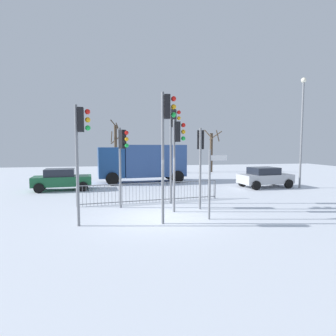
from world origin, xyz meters
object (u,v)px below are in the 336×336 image
traffic_light_mid_right (122,149)px  delivery_truck (143,161)px  traffic_light_rear_right (166,128)px  car_silver_mid (265,177)px  bare_tree_left (212,150)px  traffic_light_rear_left (173,134)px  direction_sign_post (211,180)px  traffic_light_mid_left (201,150)px  street_lamp (302,122)px  bare_tree_centre (116,147)px  traffic_light_foreground_left (81,138)px  traffic_light_foreground_right (177,145)px  car_green_trailing (62,179)px

traffic_light_mid_right → delivery_truck: size_ratio=0.54×
traffic_light_rear_right → car_silver_mid: traffic_light_rear_right is taller
bare_tree_left → traffic_light_rear_left: bearing=-115.8°
traffic_light_rear_right → car_silver_mid: bearing=135.7°
direction_sign_post → bare_tree_left: bare_tree_left is taller
traffic_light_mid_left → delivery_truck: traffic_light_mid_left is taller
traffic_light_rear_left → street_lamp: size_ratio=0.64×
bare_tree_left → bare_tree_centre: bare_tree_centre is taller
delivery_truck → street_lamp: 12.32m
traffic_light_rear_left → direction_sign_post: size_ratio=1.73×
traffic_light_mid_right → street_lamp: size_ratio=0.50×
traffic_light_foreground_left → delivery_truck: size_ratio=0.63×
traffic_light_mid_left → direction_sign_post: 2.32m
traffic_light_rear_left → traffic_light_foreground_right: (-0.20, -1.84, -0.56)m
traffic_light_rear_right → delivery_truck: traffic_light_rear_right is taller
traffic_light_foreground_right → delivery_truck: traffic_light_foreground_right is taller
traffic_light_rear_left → direction_sign_post: bearing=34.9°
traffic_light_mid_right → traffic_light_rear_left: (2.63, 0.60, 0.79)m
traffic_light_foreground_left → car_silver_mid: 14.31m
traffic_light_mid_right → direction_sign_post: bearing=92.3°
direction_sign_post → car_silver_mid: direction_sign_post is taller
direction_sign_post → bare_tree_centre: size_ratio=0.50×
traffic_light_rear_left → direction_sign_post: 3.99m
traffic_light_mid_left → bare_tree_centre: (-4.07, 18.32, 0.02)m
traffic_light_mid_left → street_lamp: street_lamp is taller
street_lamp → traffic_light_foreground_left: bearing=-154.2°
traffic_light_rear_right → traffic_light_rear_left: (1.03, 3.64, -0.05)m
traffic_light_mid_right → direction_sign_post: traffic_light_mid_right is taller
traffic_light_rear_right → traffic_light_mid_left: (2.08, 2.29, -0.86)m
direction_sign_post → street_lamp: 11.82m
traffic_light_rear_right → bare_tree_left: (8.84, 19.78, -1.22)m
traffic_light_mid_right → traffic_light_mid_left: (3.68, -0.76, -0.02)m
street_lamp → direction_sign_post: bearing=-143.0°
traffic_light_rear_left → traffic_light_foreground_right: traffic_light_rear_left is taller
traffic_light_mid_right → traffic_light_rear_left: traffic_light_rear_left is taller
traffic_light_rear_left → delivery_truck: bearing=-155.1°
traffic_light_rear_right → traffic_light_foreground_left: (-3.19, 0.30, -0.36)m
car_green_trailing → street_lamp: 17.21m
traffic_light_mid_left → car_green_trailing: size_ratio=0.98×
street_lamp → bare_tree_centre: bearing=134.2°
traffic_light_mid_right → traffic_light_rear_left: bearing=142.7°
traffic_light_mid_right → delivery_truck: traffic_light_mid_right is taller
delivery_truck → bare_tree_centre: bearing=-80.2°
traffic_light_rear_right → traffic_light_foreground_right: traffic_light_rear_right is taller
traffic_light_rear_right → street_lamp: size_ratio=0.65×
traffic_light_mid_left → traffic_light_rear_left: 1.89m
traffic_light_mid_right → traffic_light_rear_right: bearing=67.8°
traffic_light_mid_left → traffic_light_rear_left: size_ratio=0.78×
car_silver_mid → bare_tree_left: 12.04m
traffic_light_foreground_right → direction_sign_post: size_ratio=1.46×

